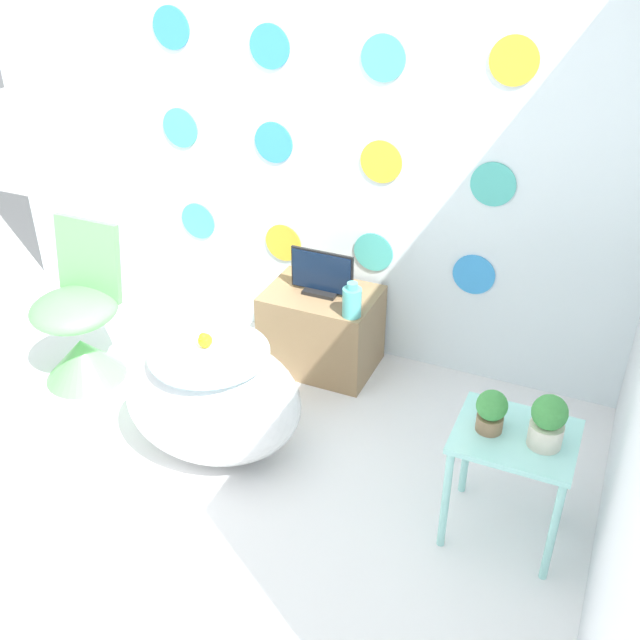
{
  "coord_description": "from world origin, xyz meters",
  "views": [
    {
      "loc": [
        1.46,
        -1.45,
        2.4
      ],
      "look_at": [
        0.4,
        0.94,
        0.8
      ],
      "focal_mm": 42.0,
      "sensor_mm": 36.0,
      "label": 1
    }
  ],
  "objects_px": {
    "vase": "(352,301)",
    "potted_plant_left": "(491,410)",
    "bathtub": "(213,398)",
    "tv": "(322,275)",
    "potted_plant_right": "(548,421)",
    "chair": "(80,332)"
  },
  "relations": [
    {
      "from": "tv",
      "to": "vase",
      "type": "distance_m",
      "value": 0.28
    },
    {
      "from": "bathtub",
      "to": "chair",
      "type": "distance_m",
      "value": 0.96
    },
    {
      "from": "chair",
      "to": "tv",
      "type": "bearing_deg",
      "value": 28.67
    },
    {
      "from": "vase",
      "to": "potted_plant_left",
      "type": "height_order",
      "value": "potted_plant_left"
    },
    {
      "from": "tv",
      "to": "vase",
      "type": "height_order",
      "value": "tv"
    },
    {
      "from": "chair",
      "to": "potted_plant_right",
      "type": "bearing_deg",
      "value": -5.25
    },
    {
      "from": "bathtub",
      "to": "potted_plant_right",
      "type": "xyz_separation_m",
      "value": [
        1.47,
        -0.01,
        0.36
      ]
    },
    {
      "from": "bathtub",
      "to": "potted_plant_right",
      "type": "height_order",
      "value": "potted_plant_right"
    },
    {
      "from": "potted_plant_right",
      "to": "chair",
      "type": "bearing_deg",
      "value": 174.75
    },
    {
      "from": "vase",
      "to": "tv",
      "type": "bearing_deg",
      "value": 146.38
    },
    {
      "from": "tv",
      "to": "potted_plant_left",
      "type": "height_order",
      "value": "potted_plant_left"
    },
    {
      "from": "tv",
      "to": "bathtub",
      "type": "bearing_deg",
      "value": -102.7
    },
    {
      "from": "vase",
      "to": "potted_plant_left",
      "type": "xyz_separation_m",
      "value": [
        0.84,
        -0.68,
        0.08
      ]
    },
    {
      "from": "tv",
      "to": "potted_plant_left",
      "type": "distance_m",
      "value": 1.36
    },
    {
      "from": "tv",
      "to": "potted_plant_right",
      "type": "bearing_deg",
      "value": -33.13
    },
    {
      "from": "chair",
      "to": "tv",
      "type": "height_order",
      "value": "chair"
    },
    {
      "from": "tv",
      "to": "chair",
      "type": "bearing_deg",
      "value": -151.33
    },
    {
      "from": "potted_plant_left",
      "to": "potted_plant_right",
      "type": "distance_m",
      "value": 0.21
    },
    {
      "from": "chair",
      "to": "tv",
      "type": "distance_m",
      "value": 1.32
    },
    {
      "from": "vase",
      "to": "potted_plant_left",
      "type": "relative_size",
      "value": 1.05
    },
    {
      "from": "potted_plant_right",
      "to": "vase",
      "type": "bearing_deg",
      "value": 146.98
    },
    {
      "from": "bathtub",
      "to": "potted_plant_left",
      "type": "bearing_deg",
      "value": -0.41
    }
  ]
}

